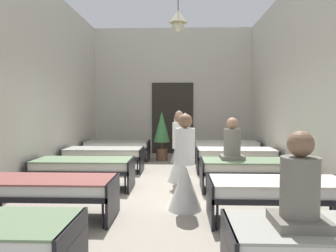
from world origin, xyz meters
TOP-DOWN VIEW (x-y plane):
  - ground_plane at (0.00, 0.00)m, footprint 5.91×10.67m
  - room_shell at (0.00, 1.16)m, footprint 5.71×10.27m
  - bed_left_row_1 at (-1.60, -1.73)m, footprint 1.90×0.84m
  - bed_right_row_1 at (1.60, -1.73)m, footprint 1.90×0.84m
  - bed_left_row_2 at (-1.60, 0.00)m, footprint 1.90×0.84m
  - bed_right_row_2 at (1.60, 0.00)m, footprint 1.90×0.84m
  - bed_left_row_3 at (-1.60, 1.73)m, footprint 1.90×0.84m
  - bed_right_row_3 at (1.60, 1.73)m, footprint 1.90×0.84m
  - bed_left_row_4 at (-1.60, 3.47)m, footprint 1.90×0.84m
  - bed_right_row_4 at (1.60, 3.47)m, footprint 1.90×0.84m
  - nurse_near_aisle at (0.23, 3.14)m, footprint 0.52×0.52m
  - nurse_mid_aisle at (0.25, 0.69)m, footprint 0.52×0.52m
  - nurse_far_aisle at (0.33, -1.25)m, footprint 0.52×0.52m
  - patient_seated_primary at (1.25, -3.50)m, footprint 0.44×0.44m
  - patient_seated_secondary at (1.25, 0.08)m, footprint 0.44×0.44m
  - potted_plant at (-0.28, 3.47)m, footprint 0.48×0.48m

SIDE VIEW (x-z plane):
  - ground_plane at x=0.00m, z-range -0.10..0.00m
  - bed_left_row_1 at x=-1.60m, z-range 0.15..0.73m
  - bed_right_row_1 at x=1.60m, z-range 0.15..0.73m
  - bed_left_row_2 at x=-1.60m, z-range 0.15..0.73m
  - bed_right_row_2 at x=1.60m, z-range 0.15..0.73m
  - bed_left_row_3 at x=-1.60m, z-range 0.15..0.73m
  - bed_right_row_3 at x=1.60m, z-range 0.15..0.73m
  - bed_left_row_4 at x=-1.60m, z-range 0.15..0.73m
  - bed_right_row_4 at x=1.60m, z-range 0.15..0.73m
  - nurse_near_aisle at x=0.23m, z-range -0.21..1.27m
  - nurse_mid_aisle at x=0.25m, z-range -0.21..1.27m
  - nurse_far_aisle at x=0.33m, z-range -0.21..1.27m
  - potted_plant at x=-0.28m, z-range 0.14..1.59m
  - patient_seated_primary at x=1.25m, z-range 0.47..1.27m
  - patient_seated_secondary at x=1.25m, z-range 0.47..1.27m
  - room_shell at x=0.00m, z-range 0.00..4.25m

